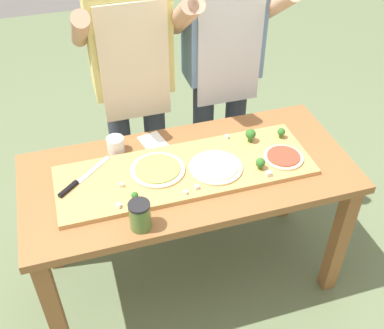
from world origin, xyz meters
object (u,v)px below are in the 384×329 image
broccoli_floret_front_left (251,135)px  sauce_jar (140,216)px  pizza_whole_cheese_artichoke (216,167)px  cheese_crumble_a (197,187)px  flour_cup (116,145)px  recipe_note (153,142)px  pizza_whole_pesto_green (158,169)px  pizza_whole_tomato_red (283,157)px  cook_left (132,72)px  chefs_knife (78,182)px  cheese_crumble_d (119,206)px  cook_right (223,59)px  broccoli_floret_center_left (260,163)px  cheese_crumble_b (185,192)px  broccoli_floret_back_mid (281,132)px  cheese_crumble_f (269,174)px  cheese_crumble_c (122,185)px  broccoli_floret_back_right (135,196)px  cheese_crumble_e (227,137)px  prep_table (189,189)px

broccoli_floret_front_left → sauce_jar: sauce_jar is taller
pizza_whole_cheese_artichoke → cheese_crumble_a: 0.16m
flour_cup → recipe_note: 0.19m
pizza_whole_cheese_artichoke → sauce_jar: size_ratio=1.93×
pizza_whole_pesto_green → recipe_note: (0.04, 0.25, -0.03)m
pizza_whole_tomato_red → cheese_crumble_a: size_ratio=10.42×
flour_cup → cook_left: (0.16, 0.32, 0.20)m
chefs_knife → sauce_jar: bearing=-55.9°
flour_cup → sauce_jar: (0.01, -0.52, 0.03)m
chefs_knife → cook_left: (0.36, 0.53, 0.20)m
broccoli_floret_front_left → cheese_crumble_d: (-0.69, -0.26, -0.03)m
cheese_crumble_d → cook_right: size_ratio=0.01×
chefs_knife → pizza_whole_tomato_red: size_ratio=1.37×
broccoli_floret_center_left → cheese_crumble_b: bearing=-170.6°
cheese_crumble_a → flour_cup: bearing=126.0°
pizza_whole_pesto_green → broccoli_floret_back_mid: broccoli_floret_back_mid is taller
pizza_whole_tomato_red → chefs_knife: bearing=173.5°
cheese_crumble_b → cheese_crumble_f: (0.39, 0.00, 0.00)m
broccoli_floret_center_left → cheese_crumble_c: (-0.62, 0.06, -0.02)m
pizza_whole_cheese_artichoke → recipe_note: 0.38m
broccoli_floret_back_right → cheese_crumble_e: (0.52, 0.30, -0.02)m
cheese_crumble_a → cook_left: cook_left is taller
sauce_jar → pizza_whole_tomato_red: bearing=15.9°
broccoli_floret_back_mid → cook_left: bearing=142.4°
cheese_crumble_f → recipe_note: cheese_crumble_f is taller
pizza_whole_cheese_artichoke → cheese_crumble_e: cheese_crumble_e is taller
cheese_crumble_d → recipe_note: (0.25, 0.42, -0.03)m
cheese_crumble_f → flour_cup: 0.74m
prep_table → flour_cup: size_ratio=18.31×
broccoli_floret_back_right → cheese_crumble_d: bearing=-164.1°
broccoli_floret_center_left → flour_cup: (-0.60, 0.35, -0.02)m
chefs_knife → cook_right: 1.02m
cheese_crumble_b → cheese_crumble_d: 0.29m
chefs_knife → cheese_crumble_c: 0.19m
cheese_crumble_b → sauce_jar: (-0.22, -0.11, 0.03)m
chefs_knife → broccoli_floret_back_mid: broccoli_floret_back_mid is taller
prep_table → broccoli_floret_center_left: (0.31, -0.11, 0.17)m
prep_table → cheese_crumble_c: size_ratio=87.87×
cheese_crumble_d → chefs_knife: bearing=125.6°
broccoli_floret_back_mid → cheese_crumble_b: bearing=-156.2°
cook_right → chefs_knife: bearing=-148.3°
cheese_crumble_d → cook_left: cook_left is taller
cheese_crumble_d → flour_cup: bearing=81.8°
prep_table → sauce_jar: (-0.28, -0.28, 0.18)m
cheese_crumble_d → cheese_crumble_e: 0.67m
prep_table → cheese_crumble_a: 0.21m
pizza_whole_tomato_red → sauce_jar: size_ratio=1.47×
broccoli_floret_center_left → broccoli_floret_back_right: (-0.58, -0.04, -0.01)m
chefs_knife → sauce_jar: sauce_jar is taller
cheese_crumble_c → cheese_crumble_d: same height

